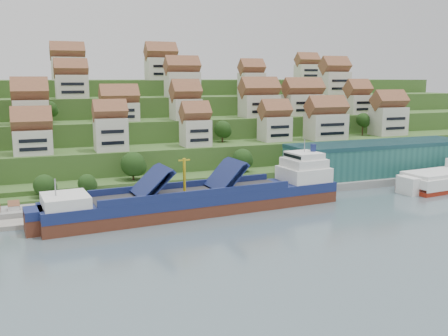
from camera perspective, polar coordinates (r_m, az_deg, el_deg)
name	(u,v)px	position (r m, az deg, el deg)	size (l,w,h in m)	color
ground	(249,209)	(124.05, 2.92, -4.68)	(300.00, 300.00, 0.00)	slate
quay	(291,186)	(145.58, 7.69, -2.06)	(180.00, 14.00, 2.20)	gray
hillside	(152,127)	(219.44, -8.24, 4.61)	(260.00, 128.00, 31.00)	#2D4C1E
hillside_village	(181,101)	(175.57, -4.93, 7.59)	(157.29, 62.11, 28.64)	beige
hillside_trees	(170,128)	(159.29, -6.14, 4.54)	(134.56, 62.80, 30.32)	#204115
warehouse	(379,158)	(163.77, 17.25, 1.11)	(60.00, 15.00, 10.00)	#225E57
flagpole	(295,170)	(139.26, 8.07, -0.21)	(1.28, 0.16, 8.00)	gray
cargo_ship	(207,199)	(120.67, -1.94, -3.57)	(73.51, 16.72, 16.10)	#57291A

